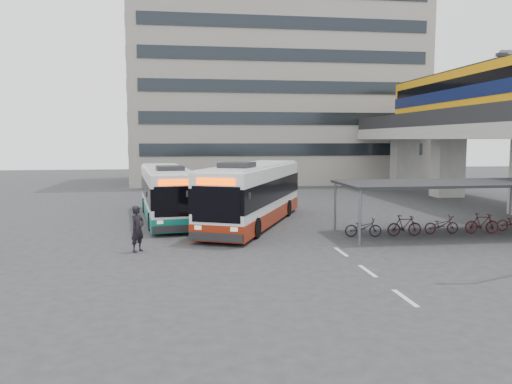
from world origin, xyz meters
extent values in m
plane|color=#28282B|center=(0.00, 0.00, 0.00)|extent=(120.00, 120.00, 0.00)
cube|color=gray|center=(17.00, 18.00, 2.30)|extent=(2.20, 1.60, 4.60)
cube|color=gray|center=(17.00, 26.00, 2.30)|extent=(2.20, 1.60, 4.60)
cube|color=gray|center=(17.00, 12.00, 5.05)|extent=(8.00, 32.00, 0.90)
cube|color=black|center=(13.25, 12.00, 6.05)|extent=(0.35, 32.00, 1.10)
cube|color=orange|center=(17.00, 15.08, 7.60)|extent=(2.90, 20.00, 3.90)
cube|color=#0A133B|center=(17.00, 15.08, 7.80)|extent=(2.98, 20.02, 0.90)
cube|color=black|center=(17.00, 15.08, 8.60)|extent=(2.96, 19.20, 0.70)
cube|color=black|center=(17.00, 15.08, 9.55)|extent=(2.70, 19.60, 0.25)
cylinder|color=#595B60|center=(3.70, 4.80, 1.20)|extent=(0.12, 0.12, 2.40)
cylinder|color=#595B60|center=(13.30, 4.80, 1.20)|extent=(0.12, 0.12, 2.40)
cylinder|color=#595B60|center=(3.70, 1.20, 1.20)|extent=(0.12, 0.12, 2.40)
cube|color=black|center=(8.50, 3.00, 2.48)|extent=(10.00, 4.00, 0.12)
imported|color=black|center=(4.50, 3.00, 0.45)|extent=(1.71, 0.60, 0.90)
imported|color=black|center=(6.50, 3.00, 0.50)|extent=(1.66, 0.47, 1.00)
imported|color=black|center=(8.50, 3.00, 0.45)|extent=(1.71, 0.60, 0.90)
imported|color=black|center=(10.50, 3.00, 0.50)|extent=(1.66, 0.47, 1.00)
cube|color=gray|center=(6.00, 36.00, 12.50)|extent=(30.00, 15.00, 25.00)
cube|color=beige|center=(2.50, -6.00, 0.01)|extent=(0.15, 1.60, 0.01)
cube|color=beige|center=(2.50, -3.00, 0.01)|extent=(0.15, 1.60, 0.01)
cube|color=beige|center=(2.50, 0.00, 0.01)|extent=(0.15, 1.60, 0.01)
cube|color=white|center=(-0.11, 7.16, 1.78)|extent=(6.99, 11.71, 2.68)
cube|color=maroon|center=(-0.11, 7.16, 0.54)|extent=(7.04, 11.77, 0.73)
cube|color=black|center=(-0.11, 7.16, 1.90)|extent=(7.05, 11.76, 1.12)
cube|color=#FC4200|center=(-2.47, 1.81, 2.78)|extent=(1.63, 0.77, 0.29)
cube|color=black|center=(-1.29, 4.49, 3.34)|extent=(1.99, 2.03, 0.27)
cylinder|color=black|center=(-2.68, 4.20, 0.49)|extent=(0.66, 1.01, 0.98)
cylinder|color=black|center=(2.27, 9.70, 0.49)|extent=(0.66, 1.01, 0.98)
cube|color=white|center=(-4.86, 9.60, 1.64)|extent=(3.60, 10.99, 2.47)
cube|color=#0B6557|center=(-4.86, 9.60, 0.49)|extent=(3.65, 11.03, 0.67)
cube|color=black|center=(-4.86, 9.60, 1.75)|extent=(3.67, 11.02, 1.03)
cube|color=#FC4200|center=(-4.19, 4.25, 2.56)|extent=(1.60, 0.28, 0.27)
cube|color=black|center=(-4.52, 6.93, 3.07)|extent=(1.54, 1.60, 0.25)
cylinder|color=black|center=(-5.49, 6.05, 0.45)|extent=(0.38, 0.93, 0.90)
cylinder|color=black|center=(-4.17, 12.73, 0.45)|extent=(0.38, 0.93, 0.90)
imported|color=black|center=(-5.69, 1.20, 0.95)|extent=(0.77, 0.83, 1.90)
cube|color=black|center=(6.53, -3.92, 7.30)|extent=(0.34, 0.20, 0.11)
camera|label=1|loc=(-3.71, -19.23, 4.55)|focal=35.00mm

